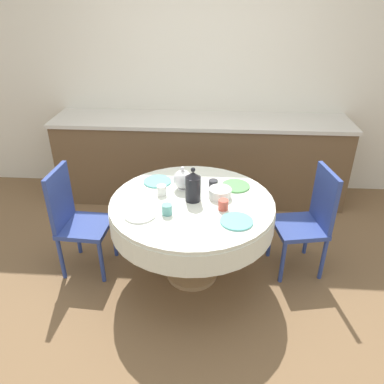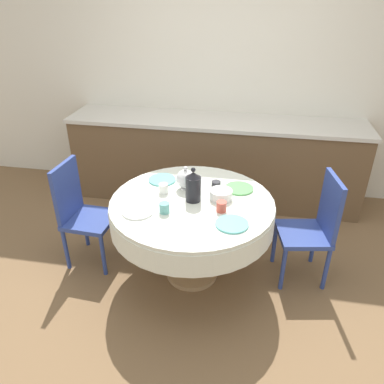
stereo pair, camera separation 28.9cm
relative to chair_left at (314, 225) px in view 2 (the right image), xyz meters
The scene contains 17 objects.
ground_plane 1.12m from the chair_left, 169.37° to the right, with size 12.00×12.00×0.00m, color brown.
wall_back 2.00m from the chair_left, 122.11° to the left, with size 7.00×0.05×2.60m.
kitchen_counter 1.57m from the chair_left, 128.62° to the left, with size 3.24×0.64×0.96m.
dining_table 1.00m from the chair_left, 169.37° to the right, with size 1.30×1.30×0.75m.
chair_left is the anchor object (origin of this frame).
chair_right 1.98m from the chair_left, behind, with size 0.42×0.42×0.95m.
plate_near_left 1.43m from the chair_left, 162.67° to the right, with size 0.24×0.24×0.01m, color white.
cup_near_left 1.24m from the chair_left, 161.37° to the right, with size 0.08×0.08×0.08m, color #5BA39E.
plate_near_right 0.83m from the chair_left, 144.38° to the right, with size 0.24×0.24×0.01m, color #60BCB7.
cup_near_right 0.84m from the chair_left, 158.39° to the right, with size 0.08×0.08×0.08m, color #CC4C3D.
plate_far_left 1.32m from the chair_left, behind, with size 0.24×0.24×0.01m, color #60BCB7.
cup_far_left 1.26m from the chair_left, behind, with size 0.08×0.08×0.08m, color white.
plate_far_right 0.68m from the chair_left, behind, with size 0.24×0.24×0.01m, color #5BA85B.
cup_far_right 0.86m from the chair_left, behind, with size 0.08×0.08×0.08m, color #28282D.
coffee_carafe 1.05m from the chair_left, behind, with size 0.12×0.12×0.28m.
teapot 1.12m from the chair_left, behind, with size 0.22×0.16×0.20m.
fruit_bowl 0.82m from the chair_left, behind, with size 0.18×0.18×0.08m, color silver.
Camera 2 is at (0.46, -2.49, 2.23)m, focal length 35.00 mm.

